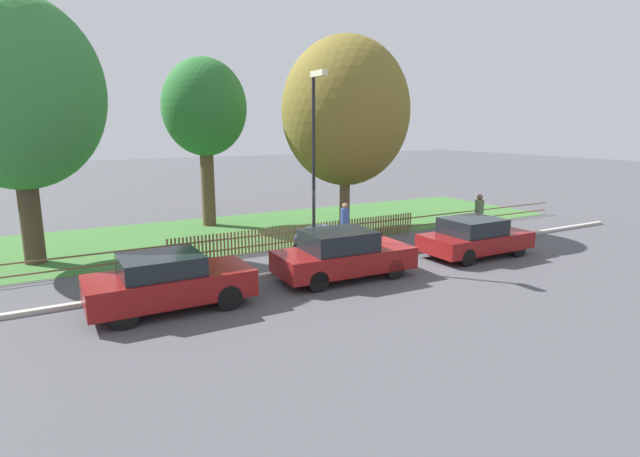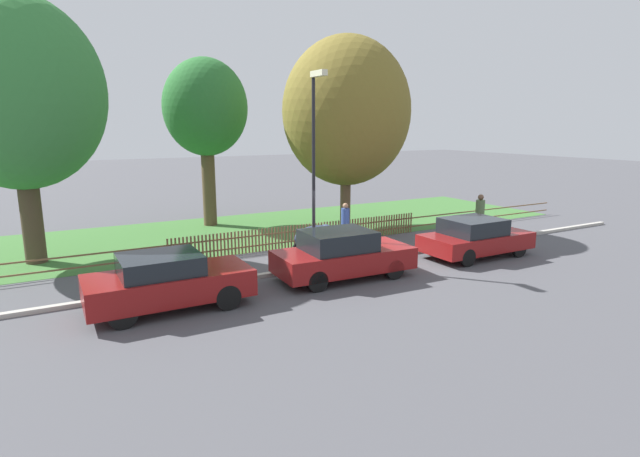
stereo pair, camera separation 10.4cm
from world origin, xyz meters
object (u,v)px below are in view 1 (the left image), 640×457
Objects in this scene: parked_car_black_saloon at (343,254)px; parked_car_navy_estate at (475,237)px; parked_car_silver_hatchback at (168,281)px; tree_nearest_kerb at (16,93)px; covered_motorcycle at (317,236)px; street_lamp at (315,148)px; pedestrian_near_fence at (479,213)px; tree_behind_motorcycle at (204,109)px; tree_mid_park at (346,112)px; pedestrian_by_lamp at (345,221)px.

parked_car_navy_estate is (5.49, -0.09, -0.05)m from parked_car_black_saloon.
parked_car_silver_hatchback is 8.74m from tree_nearest_kerb.
street_lamp is (-0.80, -1.29, 3.25)m from covered_motorcycle.
parked_car_silver_hatchback is 2.24× the size of pedestrian_near_fence.
tree_behind_motorcycle is (4.19, 10.16, 4.57)m from parked_car_silver_hatchback.
tree_mid_park reaches higher than parked_car_silver_hatchback.
parked_car_silver_hatchback is 0.95× the size of parked_car_black_saloon.
pedestrian_near_fence is at bearing -15.60° from tree_nearest_kerb.
covered_motorcycle is (-4.68, 3.12, -0.07)m from parked_car_navy_estate.
covered_motorcycle is 0.29× the size of street_lamp.
pedestrian_by_lamp is (-5.51, 1.70, -0.10)m from pedestrian_near_fence.
tree_nearest_kerb is 7.96m from tree_behind_motorcycle.
parked_car_navy_estate is at bearing -26.01° from tree_nearest_kerb.
pedestrian_near_fence is at bearing 172.61° from pedestrian_by_lamp.
covered_motorcycle is (0.81, 3.03, -0.12)m from parked_car_black_saloon.
parked_car_silver_hatchback is 2.22× the size of covered_motorcycle.
parked_car_navy_estate is 0.53× the size of tree_behind_motorcycle.
parked_car_silver_hatchback is 6.37m from street_lamp.
street_lamp is at bearing 19.28° from parked_car_silver_hatchback.
parked_car_silver_hatchback is 0.54× the size of tree_behind_motorcycle.
tree_nearest_kerb is (-13.67, 6.67, 4.89)m from parked_car_navy_estate.
pedestrian_by_lamp is at bearing 159.57° from pedestrian_near_fence.
parked_car_navy_estate is 6.59m from street_lamp.
covered_motorcycle is 0.21× the size of tree_nearest_kerb.
pedestrian_near_fence is (13.20, 2.14, 0.28)m from parked_car_silver_hatchback.
pedestrian_near_fence is 0.29× the size of street_lamp.
street_lamp is (-7.96, -0.33, 2.86)m from pedestrian_near_fence.
tree_mid_park is at bearing 49.22° from covered_motorcycle.
tree_mid_park is at bearing 130.79° from pedestrian_near_fence.
tree_nearest_kerb reaches higher than pedestrian_by_lamp.
tree_behind_motorcycle is 4.63× the size of pedestrian_by_lamp.
tree_nearest_kerb is 1.15× the size of tree_behind_motorcycle.
pedestrian_near_fence is (7.17, -0.96, 0.40)m from covered_motorcycle.
pedestrian_by_lamp is at bearing 39.65° from street_lamp.
parked_car_navy_estate is 2.47× the size of pedestrian_by_lamp.
tree_nearest_kerb is at bearing 161.10° from pedestrian_near_fence.
street_lamp is (1.05, -8.36, -1.43)m from tree_behind_motorcycle.
pedestrian_by_lamp reaches higher than covered_motorcycle.
pedestrian_near_fence is at bearing 9.47° from parked_car_silver_hatchback.
tree_nearest_kerb is 11.95m from pedestrian_by_lamp.
tree_behind_motorcycle is (-6.53, 10.18, 4.61)m from parked_car_navy_estate.
street_lamp is at bearing 161.55° from parked_car_navy_estate.
parked_car_navy_estate is at bearing 137.85° from pedestrian_by_lamp.
tree_behind_motorcycle reaches higher than covered_motorcycle.
covered_motorcycle is 6.38m from tree_mid_park.
parked_car_navy_estate is 0.64× the size of street_lamp.
parked_car_silver_hatchback is at bearing -66.04° from tree_nearest_kerb.
street_lamp reaches higher than parked_car_navy_estate.
parked_car_silver_hatchback reaches higher than parked_car_navy_estate.
tree_mid_park is 1.34× the size of street_lamp.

